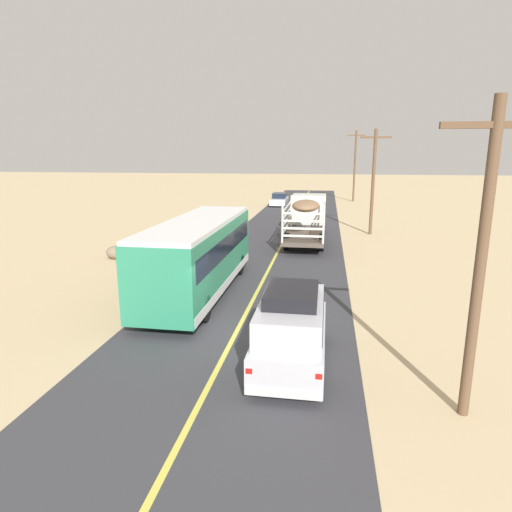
{
  "coord_description": "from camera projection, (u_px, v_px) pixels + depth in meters",
  "views": [
    {
      "loc": [
        2.88,
        -13.35,
        5.95
      ],
      "look_at": [
        0.0,
        4.49,
        1.71
      ],
      "focal_mm": 30.69,
      "sensor_mm": 36.0,
      "label": 1
    }
  ],
  "objects": [
    {
      "name": "car_far",
      "position": [
        279.0,
        200.0,
        51.26
      ],
      "size": [
        1.8,
        4.4,
        1.46
      ],
      "color": "silver",
      "rests_on": "road_surface"
    },
    {
      "name": "road_surface",
      "position": [
        235.0,
        336.0,
        14.63
      ],
      "size": [
        8.0,
        120.0,
        0.02
      ],
      "primitive_type": "cube",
      "color": "#38383D",
      "rests_on": "ground"
    },
    {
      "name": "power_pole_far",
      "position": [
        355.0,
        164.0,
        54.94
      ],
      "size": [
        2.2,
        0.24,
        8.76
      ],
      "color": "brown",
      "rests_on": "ground"
    },
    {
      "name": "ground_plane",
      "position": [
        235.0,
        336.0,
        14.64
      ],
      "size": [
        240.0,
        240.0,
        0.0
      ],
      "primitive_type": "plane",
      "color": "#CCB284"
    },
    {
      "name": "road_centre_line",
      "position": [
        235.0,
        335.0,
        14.63
      ],
      "size": [
        0.16,
        117.6,
        0.0
      ],
      "primitive_type": "cube",
      "color": "#D8CC4C",
      "rests_on": "road_surface"
    },
    {
      "name": "suv_near",
      "position": [
        291.0,
        327.0,
        12.4
      ],
      "size": [
        1.9,
        4.62,
        2.29
      ],
      "color": "silver",
      "rests_on": "road_surface"
    },
    {
      "name": "livestock_truck",
      "position": [
        308.0,
        213.0,
        31.44
      ],
      "size": [
        2.53,
        9.7,
        3.02
      ],
      "color": "silver",
      "rests_on": "road_surface"
    },
    {
      "name": "bus",
      "position": [
        199.0,
        254.0,
        18.76
      ],
      "size": [
        2.54,
        10.0,
        3.21
      ],
      "color": "#2D8C66",
      "rests_on": "road_surface"
    },
    {
      "name": "power_pole_mid",
      "position": [
        373.0,
        179.0,
        32.19
      ],
      "size": [
        2.2,
        0.24,
        7.7
      ],
      "color": "brown",
      "rests_on": "ground"
    },
    {
      "name": "boulder_mid_field",
      "position": [
        117.0,
        252.0,
        25.29
      ],
      "size": [
        1.24,
        0.97,
        0.76
      ],
      "primitive_type": "ellipsoid",
      "color": "#84705B",
      "rests_on": "ground"
    },
    {
      "name": "power_pole_near",
      "position": [
        482.0,
        254.0,
        9.39
      ],
      "size": [
        2.2,
        0.24,
        7.12
      ],
      "color": "brown",
      "rests_on": "ground"
    }
  ]
}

